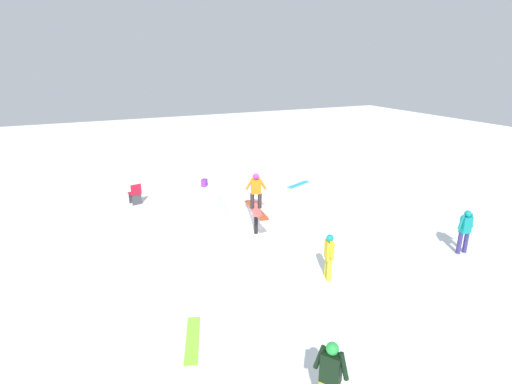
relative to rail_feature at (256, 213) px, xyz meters
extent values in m
plane|color=white|center=(0.00, 0.00, -0.74)|extent=(60.00, 60.00, 0.00)
cylinder|color=black|center=(0.00, 0.00, -0.33)|extent=(0.14, 0.14, 0.83)
cube|color=#A53F1E|center=(0.00, 0.00, 0.13)|extent=(1.85, 0.50, 0.08)
cube|color=white|center=(-1.73, 0.21, -0.41)|extent=(1.97, 1.70, 0.66)
cube|color=#E45D5C|center=(0.00, 0.00, 0.18)|extent=(1.47, 0.78, 0.03)
cylinder|color=#31272A|center=(-0.04, -0.12, 0.46)|extent=(0.14, 0.14, 0.52)
cylinder|color=#31272A|center=(0.04, 0.12, 0.46)|extent=(0.14, 0.14, 0.52)
cube|color=orange|center=(0.00, 0.00, 0.96)|extent=(0.30, 0.38, 0.49)
cylinder|color=orange|center=(-0.07, -0.19, 1.07)|extent=(0.18, 0.32, 0.45)
cylinder|color=orange|center=(0.07, 0.19, 1.07)|extent=(0.18, 0.32, 0.45)
sphere|color=purple|center=(0.00, 0.00, 1.31)|extent=(0.21, 0.21, 0.21)
cylinder|color=yellow|center=(3.42, 0.59, -0.43)|extent=(0.13, 0.13, 0.61)
cylinder|color=yellow|center=(3.65, 0.51, -0.43)|extent=(0.13, 0.13, 0.61)
cube|color=yellow|center=(3.54, 0.55, 0.12)|extent=(0.36, 0.28, 0.50)
cylinder|color=yellow|center=(3.35, 0.61, 0.24)|extent=(0.23, 0.14, 0.45)
cylinder|color=yellow|center=(3.72, 0.49, 0.24)|extent=(0.23, 0.14, 0.45)
sphere|color=teal|center=(3.54, 0.55, 0.47)|extent=(0.20, 0.20, 0.20)
cube|color=black|center=(7.25, -1.98, 0.23)|extent=(0.39, 0.36, 0.55)
cylinder|color=black|center=(7.42, -1.86, 0.35)|extent=(0.21, 0.18, 0.49)
cylinder|color=black|center=(7.08, -2.10, 0.35)|extent=(0.21, 0.18, 0.49)
sphere|color=green|center=(7.25, -1.98, 0.61)|extent=(0.21, 0.21, 0.21)
cylinder|color=navy|center=(3.99, 5.09, -0.40)|extent=(0.13, 0.13, 0.68)
cylinder|color=navy|center=(4.02, 5.34, -0.40)|extent=(0.13, 0.13, 0.68)
cube|color=#118887|center=(4.00, 5.21, 0.20)|extent=(0.23, 0.34, 0.53)
cylinder|color=#118887|center=(3.98, 5.02, 0.32)|extent=(0.10, 0.18, 0.46)
cylinder|color=#118887|center=(4.02, 5.41, 0.32)|extent=(0.10, 0.18, 0.46)
sphere|color=#0E908B|center=(4.00, 5.21, 0.57)|extent=(0.20, 0.20, 0.20)
cube|color=#29B0CC|center=(-4.23, 4.19, -0.73)|extent=(0.85, 1.46, 0.02)
cube|color=#94DB3B|center=(4.46, -3.56, -0.73)|extent=(1.56, 0.76, 0.02)
cube|color=#3F3F44|center=(-4.99, -3.38, -0.52)|extent=(0.12, 0.39, 0.44)
cube|color=#3F3F44|center=(-4.65, -3.29, -0.52)|extent=(0.12, 0.39, 0.44)
cube|color=#B7152B|center=(-4.82, -3.33, -0.28)|extent=(0.53, 0.53, 0.04)
cube|color=#B7152B|center=(-4.63, -3.28, -0.06)|extent=(0.14, 0.44, 0.40)
cube|color=purple|center=(-5.90, 0.01, -0.57)|extent=(0.37, 0.36, 0.34)
camera|label=1|loc=(11.52, -5.29, 5.03)|focal=28.00mm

